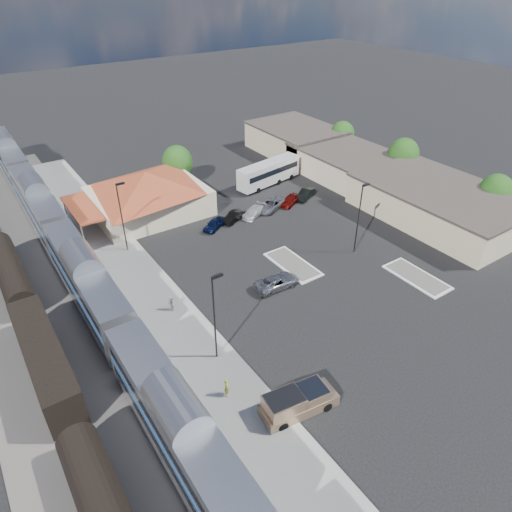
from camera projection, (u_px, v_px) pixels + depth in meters
ground at (276, 284)px, 50.62m from camera, size 280.00×280.00×0.00m
railbed at (62, 314)px, 46.22m from camera, size 16.00×100.00×0.12m
platform at (153, 294)px, 49.07m from camera, size 5.50×92.00×0.18m
passenger_train at (87, 284)px, 45.88m from camera, size 3.00×104.00×5.55m
freight_cars at (46, 361)px, 38.26m from camera, size 2.80×46.00×4.00m
station_depot at (148, 193)px, 63.43m from camera, size 18.35×12.24×6.20m
buildings_east at (364, 170)px, 72.54m from camera, size 14.40×51.40×4.80m
traffic_island_south at (293, 264)px, 53.85m from camera, size 3.30×7.50×0.21m
traffic_island_north at (417, 277)px, 51.63m from camera, size 3.30×7.50×0.21m
lamp_plat_s at (215, 312)px, 38.41m from camera, size 1.08×0.25×9.00m
lamp_plat_n at (122, 212)px, 53.68m from camera, size 1.08×0.25×9.00m
lamp_lot at (360, 213)px, 53.44m from camera, size 1.08×0.25×9.00m
tree_east_a at (496, 192)px, 61.80m from camera, size 4.56×4.56×6.42m
tree_east_b at (403, 155)px, 72.73m from camera, size 4.94×4.94×6.96m
tree_east_c at (342, 135)px, 82.70m from camera, size 4.41×4.41×6.21m
tree_depot at (177, 162)px, 70.69m from camera, size 4.71×4.71×6.63m
pickup_truck at (299, 402)px, 35.87m from camera, size 6.52×3.07×2.17m
suv at (277, 282)px, 49.83m from camera, size 5.20×2.52×1.43m
coach_bus at (269, 172)px, 72.24m from camera, size 11.83×4.40×3.71m
person_a at (227, 387)px, 37.01m from camera, size 0.58×0.74×1.79m
person_b at (171, 303)px, 46.19m from camera, size 0.85×0.96×1.67m
parked_car_a at (214, 224)px, 60.91m from camera, size 4.17×3.25×1.33m
parked_car_b at (233, 217)px, 62.64m from camera, size 4.17×2.82×1.30m
parked_car_c at (254, 212)px, 63.95m from camera, size 4.75×3.51×1.28m
parked_car_d at (271, 205)px, 65.63m from camera, size 5.64×4.17×1.42m
parked_car_e at (290, 200)px, 66.94m from camera, size 4.46×3.29×1.41m
parked_car_f at (306, 194)px, 68.66m from camera, size 4.53×3.24×1.42m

